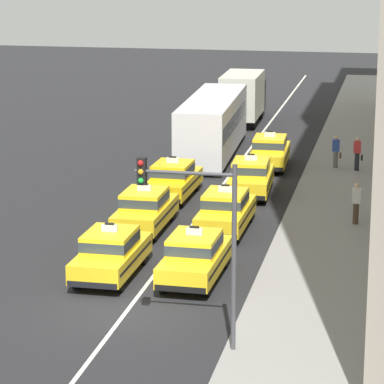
# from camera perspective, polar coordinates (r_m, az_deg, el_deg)

# --- Properties ---
(ground_plane) EXTENTS (160.00, 160.00, 0.00)m
(ground_plane) POSITION_cam_1_polar(r_m,az_deg,el_deg) (31.96, -3.77, -6.83)
(ground_plane) COLOR #232326
(lane_stripe_left_right) EXTENTS (0.14, 80.00, 0.01)m
(lane_stripe_left_right) POSITION_cam_1_polar(r_m,az_deg,el_deg) (50.72, 2.22, 1.03)
(lane_stripe_left_right) COLOR silver
(lane_stripe_left_right) RESTS_ON ground
(sidewalk_curb) EXTENTS (4.00, 90.00, 0.15)m
(sidewalk_curb) POSITION_cam_1_polar(r_m,az_deg,el_deg) (45.26, 8.17, -0.59)
(sidewalk_curb) COLOR gray
(sidewalk_curb) RESTS_ON ground
(taxi_left_nearest) EXTENTS (1.84, 4.57, 1.96)m
(taxi_left_nearest) POSITION_cam_1_polar(r_m,az_deg,el_deg) (35.06, -4.62, -3.43)
(taxi_left_nearest) COLOR black
(taxi_left_nearest) RESTS_ON ground
(taxi_left_second) EXTENTS (1.84, 4.57, 1.96)m
(taxi_left_second) POSITION_cam_1_polar(r_m,az_deg,el_deg) (40.64, -2.68, -0.96)
(taxi_left_second) COLOR black
(taxi_left_second) RESTS_ON ground
(taxi_left_third) EXTENTS (1.88, 4.59, 1.96)m
(taxi_left_third) POSITION_cam_1_polar(r_m,az_deg,el_deg) (45.73, -1.07, 0.74)
(taxi_left_third) COLOR black
(taxi_left_third) RESTS_ON ground
(bus_left_fourth) EXTENTS (2.99, 11.30, 3.22)m
(bus_left_fourth) POSITION_cam_1_polar(r_m,az_deg,el_deg) (54.81, 1.18, 3.95)
(bus_left_fourth) COLOR black
(bus_left_fourth) RESTS_ON ground
(box_truck_left_fifth) EXTENTS (2.41, 7.01, 3.27)m
(box_truck_left_fifth) POSITION_cam_1_polar(r_m,az_deg,el_deg) (65.27, 2.95, 5.50)
(box_truck_left_fifth) COLOR black
(box_truck_left_fifth) RESTS_ON ground
(taxi_right_nearest) EXTENTS (1.90, 4.59, 1.96)m
(taxi_right_nearest) POSITION_cam_1_polar(r_m,az_deg,el_deg) (34.56, 0.17, -3.64)
(taxi_right_nearest) COLOR black
(taxi_right_nearest) RESTS_ON ground
(taxi_right_second) EXTENTS (1.86, 4.58, 1.96)m
(taxi_right_second) POSITION_cam_1_polar(r_m,az_deg,el_deg) (40.43, 1.92, -1.03)
(taxi_right_second) COLOR black
(taxi_right_second) RESTS_ON ground
(taxi_right_third) EXTENTS (2.03, 4.64, 1.96)m
(taxi_right_third) POSITION_cam_1_polar(r_m,az_deg,el_deg) (46.35, 3.36, 0.89)
(taxi_right_third) COLOR black
(taxi_right_third) RESTS_ON ground
(taxi_right_fourth) EXTENTS (1.99, 4.63, 1.96)m
(taxi_right_fourth) POSITION_cam_1_polar(r_m,az_deg,el_deg) (52.07, 4.44, 2.32)
(taxi_right_fourth) COLOR black
(taxi_right_fourth) RESTS_ON ground
(pedestrian_near_crosswalk) EXTENTS (0.36, 0.24, 1.71)m
(pedestrian_near_crosswalk) POSITION_cam_1_polar(r_m,az_deg,el_deg) (41.47, 9.30, -0.64)
(pedestrian_near_crosswalk) COLOR #473828
(pedestrian_near_crosswalk) RESTS_ON sidewalk_curb
(pedestrian_mid_block) EXTENTS (0.47, 0.24, 1.71)m
(pedestrian_mid_block) POSITION_cam_1_polar(r_m,az_deg,el_deg) (51.32, 9.37, 2.16)
(pedestrian_mid_block) COLOR #23232D
(pedestrian_mid_block) RESTS_ON sidewalk_curb
(pedestrian_by_storefront) EXTENTS (0.47, 0.24, 1.66)m
(pedestrian_by_storefront) POSITION_cam_1_polar(r_m,az_deg,el_deg) (51.83, 8.17, 2.28)
(pedestrian_by_storefront) COLOR slate
(pedestrian_by_storefront) RESTS_ON sidewalk_curb
(traffic_light_pole) EXTENTS (2.87, 0.33, 5.58)m
(traffic_light_pole) POSITION_cam_1_polar(r_m,az_deg,el_deg) (27.73, 0.44, -1.73)
(traffic_light_pole) COLOR #47474C
(traffic_light_pole) RESTS_ON ground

